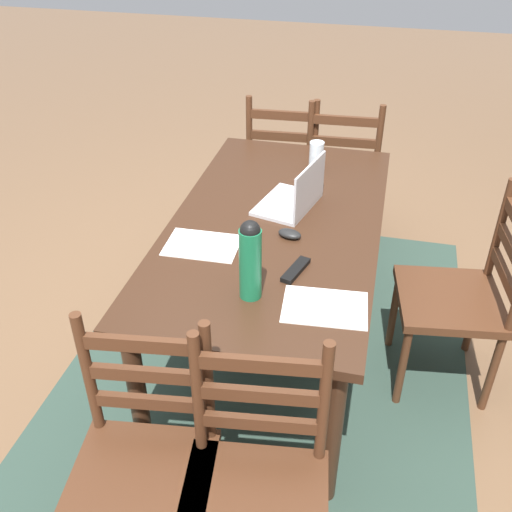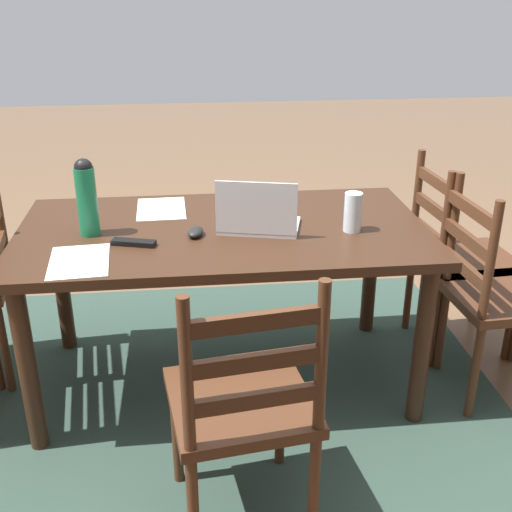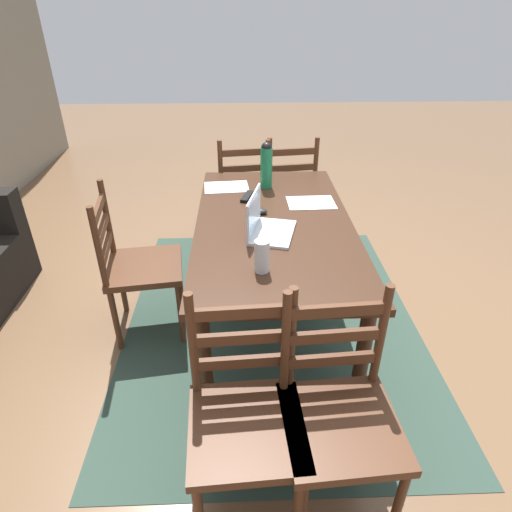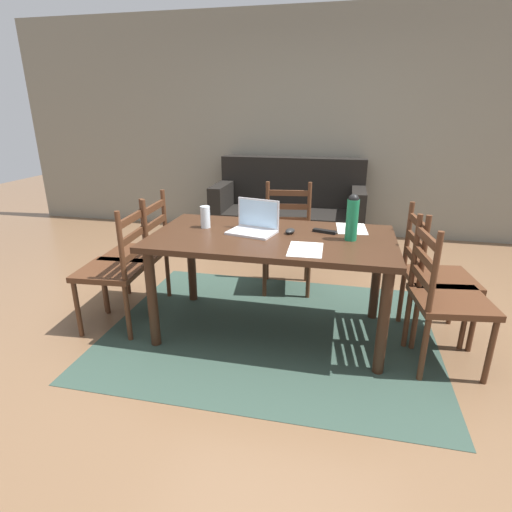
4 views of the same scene
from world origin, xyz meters
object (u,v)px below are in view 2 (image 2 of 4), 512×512
object	(u,v)px
chair_left_far	(494,294)
water_bottle	(86,196)
chair_far_head	(243,406)
drinking_glass	(353,212)
computer_mouse	(195,232)
tv_remote	(134,243)
laptop	(258,218)
chair_left_near	(460,260)
dining_table	(223,247)

from	to	relation	value
chair_left_far	water_bottle	world-z (taller)	water_bottle
chair_far_head	drinking_glass	world-z (taller)	chair_far_head
drinking_glass	computer_mouse	size ratio (longest dim) A/B	1.60
tv_remote	drinking_glass	bearing A→B (deg)	110.30
drinking_glass	chair_left_far	bearing A→B (deg)	171.86
chair_far_head	laptop	size ratio (longest dim) A/B	2.61
chair_left_near	tv_remote	world-z (taller)	chair_left_near
chair_left_near	water_bottle	bearing A→B (deg)	6.67
chair_left_far	laptop	size ratio (longest dim) A/B	2.61
laptop	computer_mouse	world-z (taller)	laptop
chair_left_far	water_bottle	distance (m)	1.72
laptop	water_bottle	distance (m)	0.68
chair_left_far	computer_mouse	distance (m)	1.28
chair_left_near	tv_remote	xyz separation A→B (m)	(1.48, 0.33, 0.29)
chair_far_head	laptop	xyz separation A→B (m)	(-0.13, -0.76, 0.34)
dining_table	water_bottle	bearing A→B (deg)	1.83
chair_far_head	chair_left_far	distance (m)	1.29
chair_left_far	tv_remote	xyz separation A→B (m)	(1.48, -0.03, 0.29)
chair_left_near	drinking_glass	bearing A→B (deg)	24.06
laptop	tv_remote	xyz separation A→B (m)	(0.49, 0.09, -0.05)
water_bottle	tv_remote	size ratio (longest dim) A/B	1.82
chair_left_near	water_bottle	distance (m)	1.72
chair_left_near	chair_far_head	size ratio (longest dim) A/B	1.00
chair_far_head	tv_remote	bearing A→B (deg)	-61.94
water_bottle	tv_remote	distance (m)	0.27
water_bottle	chair_far_head	bearing A→B (deg)	123.72
water_bottle	computer_mouse	bearing A→B (deg)	171.16
chair_far_head	chair_left_far	bearing A→B (deg)	-150.32
computer_mouse	tv_remote	xyz separation A→B (m)	(0.24, 0.07, -0.01)
laptop	tv_remote	size ratio (longest dim) A/B	2.14
water_bottle	computer_mouse	xyz separation A→B (m)	(-0.42, 0.06, -0.14)
drinking_glass	tv_remote	bearing A→B (deg)	3.60
chair_left_far	drinking_glass	xyz separation A→B (m)	(0.61, -0.09, 0.36)
chair_left_far	drinking_glass	world-z (taller)	chair_left_far
chair_left_far	computer_mouse	bearing A→B (deg)	-4.63
laptop	tv_remote	world-z (taller)	laptop
laptop	tv_remote	distance (m)	0.50
dining_table	computer_mouse	world-z (taller)	computer_mouse
chair_far_head	tv_remote	world-z (taller)	chair_far_head
chair_far_head	chair_left_far	size ratio (longest dim) A/B	1.00
chair_far_head	laptop	bearing A→B (deg)	-99.95
dining_table	laptop	xyz separation A→B (m)	(-0.14, 0.06, 0.15)
computer_mouse	tv_remote	distance (m)	0.25
laptop	drinking_glass	size ratio (longest dim) A/B	2.28
dining_table	computer_mouse	xyz separation A→B (m)	(0.11, 0.08, 0.11)
water_bottle	drinking_glass	size ratio (longest dim) A/B	1.94
chair_far_head	tv_remote	xyz separation A→B (m)	(0.36, -0.67, 0.29)
laptop	drinking_glass	distance (m)	0.38
chair_left_near	computer_mouse	distance (m)	1.30
chair_left_far	drinking_glass	size ratio (longest dim) A/B	5.95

